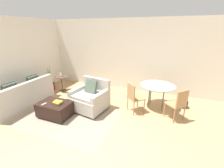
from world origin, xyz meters
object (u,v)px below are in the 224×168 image
object	(u,v)px
tv_remote_primary	(44,104)
armchair	(90,98)
ottoman	(55,109)
dining_table	(157,88)
dining_chair_near_right	(178,103)
potted_plant_small	(184,103)
couch	(22,97)
side_table	(62,81)
tv_remote_secondary	(56,101)
book_stack	(58,102)
dining_chair_near_left	(134,96)
potted_plant	(50,84)
picture_frame	(61,74)

from	to	relation	value
tv_remote_primary	armchair	bearing A→B (deg)	44.19
ottoman	armchair	bearing A→B (deg)	45.29
dining_table	dining_chair_near_right	world-z (taller)	dining_chair_near_right
tv_remote_primary	potted_plant_small	distance (m)	4.20
couch	side_table	distance (m)	1.53
armchair	tv_remote_secondary	size ratio (longest dim) A/B	6.96
dining_table	potted_plant_small	world-z (taller)	dining_table
book_stack	dining_chair_near_left	bearing A→B (deg)	29.59
ottoman	potted_plant	xyz separation A→B (m)	(-1.60, 1.55, -0.00)
couch	ottoman	size ratio (longest dim) A/B	2.28
potted_plant	side_table	bearing A→B (deg)	5.28
dining_table	side_table	bearing A→B (deg)	-179.10
book_stack	potted_plant_small	size ratio (longest dim) A/B	0.39
book_stack	dining_table	distance (m)	2.98
armchair	dining_chair_near_right	bearing A→B (deg)	7.55
tv_remote_secondary	dining_chair_near_right	distance (m)	3.36
couch	book_stack	size ratio (longest dim) A/B	8.86
dining_chair_near_right	book_stack	bearing A→B (deg)	-160.96
book_stack	armchair	bearing A→B (deg)	51.07
picture_frame	tv_remote_primary	bearing A→B (deg)	-64.61
dining_table	dining_chair_near_right	bearing A→B (deg)	-45.00
dining_chair_near_right	dining_chair_near_left	bearing A→B (deg)	180.00
couch	potted_plant_small	xyz separation A→B (m)	(4.90, 1.76, -0.13)
potted_plant	tv_remote_primary	bearing A→B (deg)	-51.00
armchair	ottoman	xyz separation A→B (m)	(-0.72, -0.73, -0.13)
potted_plant	dining_chair_near_left	world-z (taller)	potted_plant
book_stack	dining_table	xyz separation A→B (m)	(2.47, 1.66, 0.17)
side_table	tv_remote_secondary	bearing A→B (deg)	-55.73
side_table	potted_plant	bearing A→B (deg)	-174.72
armchair	potted_plant	world-z (taller)	potted_plant
side_table	ottoman	bearing A→B (deg)	-56.84
dining_chair_near_right	tv_remote_secondary	bearing A→B (deg)	-163.18
potted_plant_small	potted_plant	bearing A→B (deg)	-176.08
book_stack	tv_remote_primary	size ratio (longest dim) A/B	1.40
book_stack	couch	bearing A→B (deg)	174.97
potted_plant	tv_remote_secondary	bearing A→B (deg)	-42.73
armchair	dining_chair_near_left	bearing A→B (deg)	14.45
armchair	dining_chair_near_right	xyz separation A→B (m)	(2.48, 0.33, 0.15)
picture_frame	dining_table	xyz separation A→B (m)	(3.65, 0.06, -0.05)
potted_plant	picture_frame	distance (m)	0.72
potted_plant	dining_chair_near_left	bearing A→B (deg)	-7.82
couch	potted_plant_small	size ratio (longest dim) A/B	3.41
armchair	dining_chair_near_left	world-z (taller)	armchair
couch	tv_remote_secondary	distance (m)	1.46
ottoman	dining_chair_near_left	bearing A→B (deg)	27.91
armchair	book_stack	world-z (taller)	armchair
picture_frame	dining_table	distance (m)	3.65
tv_remote_secondary	potted_plant_small	size ratio (longest dim) A/B	0.27
tv_remote_primary	dining_chair_near_left	size ratio (longest dim) A/B	0.18
dining_chair_near_left	dining_chair_near_right	world-z (taller)	same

